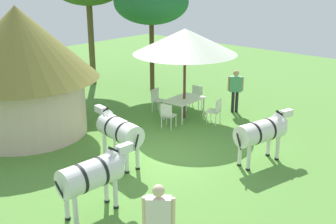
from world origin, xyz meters
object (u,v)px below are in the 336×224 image
at_px(patio_chair_near_lawn, 196,95).
at_px(guest_beside_umbrella, 236,87).
at_px(patio_chair_east_end, 168,114).
at_px(patio_chair_west_end, 157,98).
at_px(shade_umbrella, 185,41).
at_px(thatched_hut, 21,65).
at_px(acacia_tree_behind_hut, 151,2).
at_px(standing_watcher, 159,218).
at_px(zebra_nearest_camera, 92,175).
at_px(patio_dining_table, 184,101).
at_px(patio_chair_near_hut, 216,110).
at_px(zebra_by_umbrella, 262,132).
at_px(zebra_toward_hut, 119,130).

distance_m(patio_chair_near_lawn, guest_beside_umbrella, 1.63).
relative_size(patio_chair_east_end, patio_chair_west_end, 1.00).
height_order(shade_umbrella, guest_beside_umbrella, shade_umbrella).
bearing_deg(thatched_hut, acacia_tree_behind_hut, 4.95).
height_order(shade_umbrella, standing_watcher, shade_umbrella).
bearing_deg(acacia_tree_behind_hut, shade_umbrella, -119.00).
bearing_deg(patio_chair_east_end, zebra_nearest_camera, -78.09).
xyz_separation_m(shade_umbrella, patio_chair_east_end, (-1.25, -0.28, -2.35)).
bearing_deg(patio_dining_table, patio_chair_near_hut, -77.71).
xyz_separation_m(patio_chair_near_lawn, acacia_tree_behind_hut, (0.74, 3.17, 3.43)).
bearing_deg(patio_chair_near_lawn, zebra_by_umbrella, 131.35).
bearing_deg(patio_chair_near_lawn, shade_umbrella, 90.00).
distance_m(shade_umbrella, zebra_nearest_camera, 7.18).
xyz_separation_m(patio_chair_near_lawn, zebra_toward_hut, (-5.48, -1.52, 0.49)).
bearing_deg(guest_beside_umbrella, shade_umbrella, -158.42).
height_order(patio_chair_east_end, guest_beside_umbrella, guest_beside_umbrella).
distance_m(patio_dining_table, patio_chair_east_end, 1.29).
relative_size(zebra_nearest_camera, zebra_by_umbrella, 0.96).
bearing_deg(acacia_tree_behind_hut, guest_beside_umbrella, -92.14).
bearing_deg(acacia_tree_behind_hut, zebra_toward_hut, -143.04).
bearing_deg(standing_watcher, shade_umbrella, 87.59).
bearing_deg(patio_chair_east_end, standing_watcher, -62.14).
height_order(patio_chair_near_lawn, zebra_by_umbrella, zebra_by_umbrella).
distance_m(shade_umbrella, standing_watcher, 8.57).
relative_size(shade_umbrella, zebra_toward_hut, 1.72).
xyz_separation_m(patio_chair_east_end, standing_watcher, (-5.48, -4.69, 0.50)).
distance_m(patio_chair_near_hut, standing_watcher, 7.94).
distance_m(patio_dining_table, zebra_by_umbrella, 4.39).
height_order(guest_beside_umbrella, zebra_nearest_camera, guest_beside_umbrella).
distance_m(patio_chair_near_hut, zebra_nearest_camera, 6.83).
xyz_separation_m(patio_dining_table, zebra_by_umbrella, (-1.52, -4.11, 0.28)).
height_order(patio_chair_near_lawn, guest_beside_umbrella, guest_beside_umbrella).
height_order(standing_watcher, acacia_tree_behind_hut, acacia_tree_behind_hut).
distance_m(patio_chair_east_end, patio_chair_west_end, 1.91).
bearing_deg(zebra_nearest_camera, guest_beside_umbrella, 105.08).
distance_m(patio_chair_east_end, patio_chair_near_lawn, 2.55).
bearing_deg(zebra_by_umbrella, patio_chair_east_end, -170.72).
height_order(patio_dining_table, standing_watcher, standing_watcher).
bearing_deg(zebra_nearest_camera, patio_chair_near_hut, 106.00).
height_order(patio_chair_near_hut, patio_chair_west_end, same).
bearing_deg(standing_watcher, zebra_toward_hut, 108.35).
bearing_deg(thatched_hut, patio_dining_table, -31.99).
xyz_separation_m(thatched_hut, patio_chair_west_end, (4.62, -1.69, -1.85)).
relative_size(patio_chair_east_end, patio_chair_near_lawn, 1.00).
bearing_deg(guest_beside_umbrella, zebra_by_umbrella, -85.12).
height_order(zebra_nearest_camera, zebra_toward_hut, zebra_toward_hut).
bearing_deg(patio_dining_table, patio_chair_west_end, 95.71).
xyz_separation_m(shade_umbrella, zebra_toward_hut, (-4.26, -1.14, -1.86)).
xyz_separation_m(patio_dining_table, acacia_tree_behind_hut, (1.96, 3.54, 3.29)).
relative_size(patio_chair_near_hut, patio_chair_near_lawn, 1.00).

